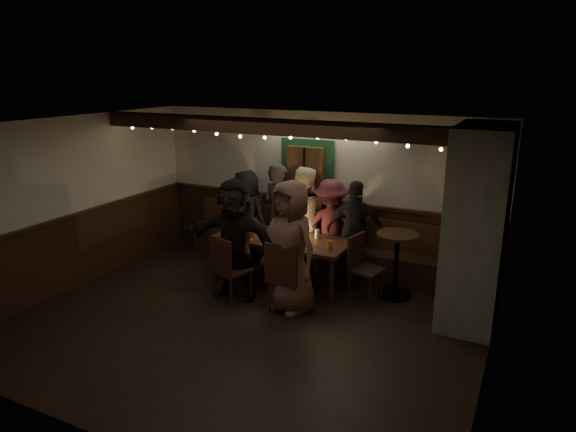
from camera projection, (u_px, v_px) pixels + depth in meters
The scene contains 13 objects.
room at pixel (358, 228), 7.32m from camera, with size 6.02×5.01×2.62m.
dining_table at pixel (282, 242), 7.93m from camera, with size 2.10×0.90×0.91m.
chair_near_left at pixel (227, 266), 7.31m from camera, with size 0.57×0.57×0.99m.
chair_near_right at pixel (284, 273), 6.99m from camera, with size 0.48×0.48×1.02m.
chair_end at pixel (361, 263), 7.51m from camera, with size 0.51×0.51×0.94m.
high_top at pixel (397, 257), 7.48m from camera, with size 0.61×0.61×0.98m.
person_a at pixel (247, 215), 8.97m from camera, with size 0.78×0.51×1.59m, color black.
person_b at pixel (279, 215), 8.69m from camera, with size 0.65×0.42×1.77m, color #2A2B2E.
person_c at pixel (303, 219), 8.51m from camera, with size 0.85×0.66×1.74m, color beige.
person_d at pixel (331, 227), 8.35m from camera, with size 1.01×0.58×1.57m, color #53222F.
person_e at pixel (355, 231), 8.07m from camera, with size 0.94×0.39×1.61m, color black.
person_f at pixel (235, 239), 7.42m from camera, with size 1.65×0.53×1.78m, color black.
person_g at pixel (290, 247), 6.96m from camera, with size 0.91×0.59×1.86m, color brown.
Camera 1 is at (3.26, -5.30, 3.24)m, focal length 32.00 mm.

